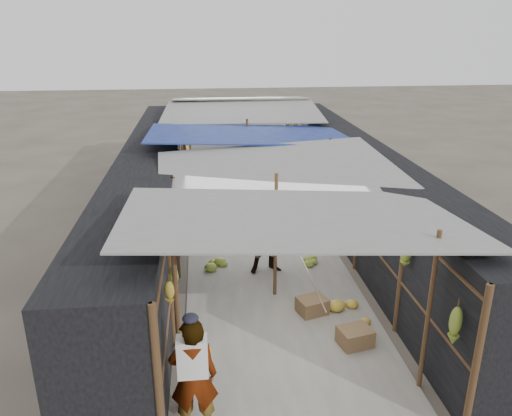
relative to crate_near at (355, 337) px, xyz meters
name	(u,v)px	position (x,y,z in m)	size (l,w,h in m)	color
ground	(304,395)	(-1.13, -1.13, -0.16)	(80.00, 80.00, 0.00)	#6B6356
aisle_slab	(256,230)	(-1.13, 5.37, -0.15)	(3.60, 16.00, 0.02)	#9E998E
stall_left	(152,194)	(-3.83, 5.37, 0.99)	(1.40, 15.00, 2.30)	black
stall_right	(355,187)	(1.57, 5.37, 0.99)	(1.40, 15.00, 2.30)	black
crate_near	(355,337)	(0.00, 0.00, 0.00)	(0.55, 0.44, 0.33)	brown
crate_mid	(312,306)	(-0.51, 1.09, 0.00)	(0.54, 0.43, 0.32)	brown
crate_back	(237,213)	(-1.58, 6.38, -0.04)	(0.40, 0.33, 0.25)	brown
black_basin	(294,185)	(0.57, 9.03, -0.08)	(0.57, 0.57, 0.17)	black
vendor_elderly	(193,377)	(-2.73, -1.63, 0.71)	(0.64, 0.42, 1.75)	white
shopper_blue	(270,234)	(-1.08, 2.91, 0.75)	(0.89, 0.70, 1.84)	#1E3796
vendor_seated	(296,212)	(0.00, 5.63, 0.22)	(0.49, 0.28, 0.77)	#47433E
market_canopy	(256,140)	(-1.10, 5.70, 2.24)	(5.62, 15.20, 2.77)	brown
hanging_bananas	(251,169)	(-1.24, 5.59, 1.49)	(3.96, 14.05, 0.87)	gold
floor_bananas	(262,238)	(-1.08, 4.47, -0.01)	(3.69, 10.31, 0.36)	olive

